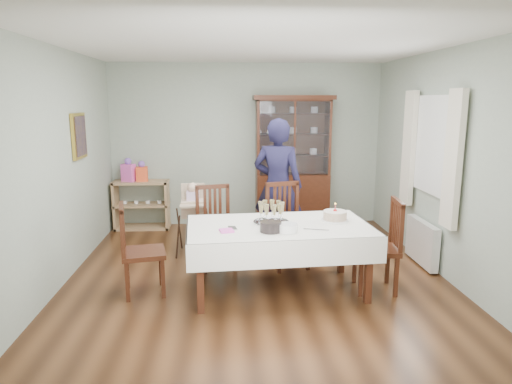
{
  "coord_description": "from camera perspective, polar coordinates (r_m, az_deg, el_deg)",
  "views": [
    {
      "loc": [
        -0.36,
        -5.18,
        2.1
      ],
      "look_at": [
        0.01,
        0.2,
        1.01
      ],
      "focal_mm": 32.0,
      "sensor_mm": 36.0,
      "label": 1
    }
  ],
  "objects": [
    {
      "name": "floor",
      "position": [
        5.6,
        0.09,
        -10.6
      ],
      "size": [
        5.0,
        5.0,
        0.0
      ],
      "primitive_type": "plane",
      "color": "#593319",
      "rests_on": "ground"
    },
    {
      "name": "room_shell",
      "position": [
        5.73,
        -0.28,
        7.47
      ],
      "size": [
        5.0,
        5.0,
        5.0
      ],
      "color": "#9EAA99",
      "rests_on": "floor"
    },
    {
      "name": "dining_table",
      "position": [
        5.11,
        2.84,
        -8.18
      ],
      "size": [
        2.07,
        1.28,
        0.76
      ],
      "rotation": [
        0.0,
        0.0,
        0.07
      ],
      "color": "#411D10",
      "rests_on": "floor"
    },
    {
      "name": "china_cabinet",
      "position": [
        7.58,
        4.58,
        3.99
      ],
      "size": [
        1.3,
        0.48,
        2.18
      ],
      "color": "#411D10",
      "rests_on": "floor"
    },
    {
      "name": "sideboard",
      "position": [
        7.77,
        -14.09,
        -1.55
      ],
      "size": [
        0.9,
        0.38,
        0.8
      ],
      "color": "tan",
      "rests_on": "floor"
    },
    {
      "name": "picture_frame",
      "position": [
        6.28,
        -21.25,
        6.55
      ],
      "size": [
        0.04,
        0.48,
        0.58
      ],
      "primitive_type": "cube",
      "color": "gold",
      "rests_on": "room_shell"
    },
    {
      "name": "window",
      "position": [
        6.08,
        21.35,
        5.46
      ],
      "size": [
        0.04,
        1.02,
        1.22
      ],
      "primitive_type": "cube",
      "color": "white",
      "rests_on": "room_shell"
    },
    {
      "name": "curtain_left",
      "position": [
        5.51,
        23.42,
        3.71
      ],
      "size": [
        0.07,
        0.3,
        1.55
      ],
      "primitive_type": "cube",
      "color": "silver",
      "rests_on": "room_shell"
    },
    {
      "name": "curtain_right",
      "position": [
        6.63,
        18.56,
        5.21
      ],
      "size": [
        0.07,
        0.3,
        1.55
      ],
      "primitive_type": "cube",
      "color": "silver",
      "rests_on": "room_shell"
    },
    {
      "name": "radiator",
      "position": [
        6.29,
        20.03,
        -5.91
      ],
      "size": [
        0.1,
        0.8,
        0.55
      ],
      "primitive_type": "cube",
      "color": "white",
      "rests_on": "floor"
    },
    {
      "name": "chair_far_left",
      "position": [
        5.86,
        -5.01,
        -6.43
      ],
      "size": [
        0.55,
        0.55,
        1.03
      ],
      "rotation": [
        0.0,
        0.0,
        0.22
      ],
      "color": "#411D10",
      "rests_on": "floor"
    },
    {
      "name": "chair_far_right",
      "position": [
        5.88,
        3.93,
        -6.25
      ],
      "size": [
        0.58,
        0.58,
        1.06
      ],
      "rotation": [
        0.0,
        0.0,
        0.25
      ],
      "color": "#411D10",
      "rests_on": "floor"
    },
    {
      "name": "chair_end_left",
      "position": [
        5.21,
        -14.01,
        -9.12
      ],
      "size": [
        0.53,
        0.53,
        1.01
      ],
      "rotation": [
        0.0,
        0.0,
        1.77
      ],
      "color": "#411D10",
      "rests_on": "floor"
    },
    {
      "name": "chair_end_right",
      "position": [
        5.33,
        14.87,
        -8.62
      ],
      "size": [
        0.51,
        0.51,
        1.03
      ],
      "rotation": [
        0.0,
        0.0,
        -1.67
      ],
      "color": "#411D10",
      "rests_on": "floor"
    },
    {
      "name": "woman",
      "position": [
        6.3,
        2.73,
        0.74
      ],
      "size": [
        0.79,
        0.65,
        1.87
      ],
      "primitive_type": "imported",
      "rotation": [
        0.0,
        0.0,
        2.8
      ],
      "color": "black",
      "rests_on": "floor"
    },
    {
      "name": "high_chair",
      "position": [
        6.42,
        -7.79,
        -4.15
      ],
      "size": [
        0.46,
        0.46,
        0.99
      ],
      "rotation": [
        0.0,
        0.0,
        0.05
      ],
      "color": "black",
      "rests_on": "floor"
    },
    {
      "name": "champagne_tray",
      "position": [
        5.04,
        1.91,
        -3.07
      ],
      "size": [
        0.4,
        0.4,
        0.24
      ],
      "color": "silver",
      "rests_on": "dining_table"
    },
    {
      "name": "birthday_cake",
      "position": [
        5.22,
        9.84,
        -2.98
      ],
      "size": [
        0.3,
        0.3,
        0.21
      ],
      "color": "white",
      "rests_on": "dining_table"
    },
    {
      "name": "plate_stack_dark",
      "position": [
        4.73,
        1.84,
        -4.34
      ],
      "size": [
        0.24,
        0.24,
        0.11
      ],
      "primitive_type": "cylinder",
      "rotation": [
        0.0,
        0.0,
        0.08
      ],
      "color": "black",
      "rests_on": "dining_table"
    },
    {
      "name": "plate_stack_white",
      "position": [
        4.73,
        3.98,
        -4.49
      ],
      "size": [
        0.26,
        0.26,
        0.09
      ],
      "primitive_type": "cylinder",
      "rotation": [
        0.0,
        0.0,
        0.34
      ],
      "color": "white",
      "rests_on": "dining_table"
    },
    {
      "name": "napkin_stack",
      "position": [
        4.75,
        -3.69,
        -4.85
      ],
      "size": [
        0.16,
        0.16,
        0.02
      ],
      "primitive_type": "cube",
      "rotation": [
        0.0,
        0.0,
        0.21
      ],
      "color": "#EB56C0",
      "rests_on": "dining_table"
    },
    {
      "name": "cutlery",
      "position": [
        4.86,
        -3.36,
        -4.51
      ],
      "size": [
        0.12,
        0.16,
        0.01
      ],
      "primitive_type": null,
      "rotation": [
        0.0,
        0.0,
        0.16
      ],
      "color": "silver",
      "rests_on": "dining_table"
    },
    {
      "name": "cake_knife",
      "position": [
        4.84,
        7.53,
        -4.68
      ],
      "size": [
        0.26,
        0.1,
        0.01
      ],
      "primitive_type": "cube",
      "rotation": [
        0.0,
        0.0,
        -0.29
      ],
      "color": "silver",
      "rests_on": "dining_table"
    },
    {
      "name": "gift_bag_pink",
      "position": [
        7.69,
        -15.66,
        2.55
      ],
      "size": [
        0.24,
        0.2,
        0.39
      ],
      "color": "#EB56C0",
      "rests_on": "sideboard"
    },
    {
      "name": "gift_bag_orange",
      "position": [
        7.65,
        -14.08,
        2.42
      ],
      "size": [
        0.19,
        0.14,
        0.33
      ],
      "color": "#FF5328",
      "rests_on": "sideboard"
    }
  ]
}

